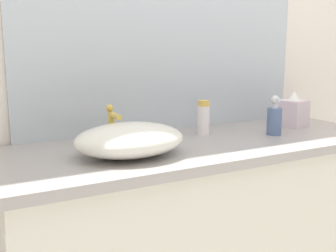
{
  "coord_description": "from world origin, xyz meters",
  "views": [
    {
      "loc": [
        -0.96,
        -0.91,
        1.25
      ],
      "look_at": [
        -0.28,
        0.38,
        0.97
      ],
      "focal_mm": 43.23,
      "sensor_mm": 36.0,
      "label": 1
    }
  ],
  "objects": [
    {
      "name": "tissue_box",
      "position": [
        0.44,
        0.47,
        0.96
      ],
      "size": [
        0.13,
        0.13,
        0.16
      ],
      "color": "silver",
      "rests_on": "vanity_counter"
    },
    {
      "name": "faucet",
      "position": [
        -0.45,
        0.5,
        0.98
      ],
      "size": [
        0.03,
        0.11,
        0.15
      ],
      "color": "gold",
      "rests_on": "vanity_counter"
    },
    {
      "name": "sink_basin",
      "position": [
        -0.45,
        0.33,
        0.94
      ],
      "size": [
        0.38,
        0.3,
        0.11
      ],
      "primitive_type": "ellipsoid",
      "color": "silver",
      "rests_on": "vanity_counter"
    },
    {
      "name": "wall_mirror_panel",
      "position": [
        -0.1,
        0.69,
        1.38
      ],
      "size": [
        1.37,
        0.01,
        0.98
      ],
      "primitive_type": "cube",
      "color": "#B2BCC6",
      "rests_on": "vanity_counter"
    },
    {
      "name": "vanity_counter",
      "position": [
        -0.1,
        0.4,
        0.45
      ],
      "size": [
        1.59,
        0.58,
        0.89
      ],
      "color": "beige",
      "rests_on": "ground"
    },
    {
      "name": "bathroom_wall_rear",
      "position": [
        0.0,
        0.73,
        1.3
      ],
      "size": [
        6.0,
        0.06,
        2.6
      ],
      "primitive_type": "cube",
      "color": "silver",
      "rests_on": "ground"
    },
    {
      "name": "soap_dispenser",
      "position": [
        0.23,
        0.36,
        0.96
      ],
      "size": [
        0.06,
        0.06,
        0.17
      ],
      "color": "slate",
      "rests_on": "vanity_counter"
    },
    {
      "name": "lotion_bottle",
      "position": [
        -0.03,
        0.51,
        0.96
      ],
      "size": [
        0.05,
        0.05,
        0.15
      ],
      "color": "white",
      "rests_on": "vanity_counter"
    }
  ]
}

